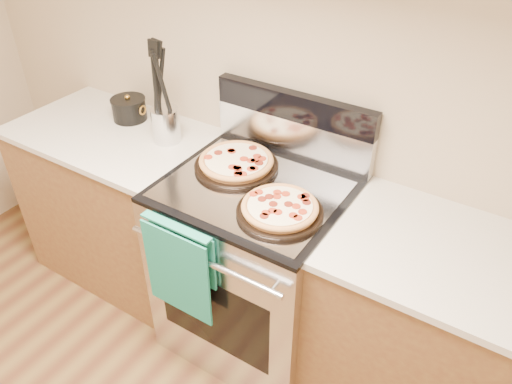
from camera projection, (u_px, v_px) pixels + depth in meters
The scene contains 17 objects.
wall_back at pixel (301, 60), 2.06m from camera, with size 4.00×4.00×0.00m, color tan.
range_body at pixel (256, 268), 2.35m from camera, with size 0.76×0.68×0.90m, color #B7B7BC.
oven_window at pixel (214, 315), 2.12m from camera, with size 0.56×0.01×0.40m, color black.
cooktop at pixel (256, 188), 2.08m from camera, with size 0.76×0.68×0.02m, color black.
backsplash_lower at pixel (293, 136), 2.23m from camera, with size 0.76×0.06×0.18m, color silver.
backsplash_upper at pixel (294, 106), 2.15m from camera, with size 0.76×0.06×0.12m, color black.
oven_handle at pixel (203, 260), 1.89m from camera, with size 0.03×0.03×0.70m, color silver.
dish_towel at pixel (180, 267), 2.00m from camera, with size 0.32×0.05×0.42m, color #1A826F, non-canonical shape.
foil_sheet at pixel (252, 189), 2.05m from camera, with size 0.70×0.55×0.01m, color gray.
cabinet_left at pixel (125, 206), 2.76m from camera, with size 1.00×0.62×0.88m, color brown.
countertop_left at pixel (111, 133), 2.49m from camera, with size 1.02×0.64×0.03m, color beige.
cabinet_right at pixel (446, 349), 1.99m from camera, with size 1.00×0.62×0.88m, color brown.
countertop_right at pixel (475, 266), 1.72m from camera, with size 1.02×0.64×0.03m, color beige.
pepperoni_pizza_back at pixel (236, 163), 2.17m from camera, with size 0.36×0.36×0.05m, color #A96933, non-canonical shape.
pepperoni_pizza_front at pixel (280, 209), 1.90m from camera, with size 0.33×0.33×0.04m, color #A96933, non-canonical shape.
utensil_crock at pixel (166, 125), 2.36m from camera, with size 0.13×0.13×0.17m, color silver.
saucepan at pixel (129, 110), 2.56m from camera, with size 0.17×0.17×0.10m, color black.
Camera 1 is at (0.91, 0.22, 2.11)m, focal length 35.00 mm.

